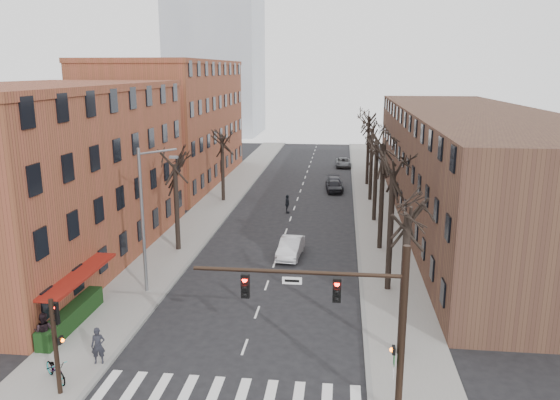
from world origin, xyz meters
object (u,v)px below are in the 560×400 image
(silver_sedan, at_px, (291,248))
(parked_car_mid, at_px, (334,184))
(pedestrian_a, at_px, (98,346))
(bicycle, at_px, (56,370))
(parked_car_near, at_px, (334,186))

(silver_sedan, xyz_separation_m, parked_car_mid, (2.80, 23.44, -0.03))
(silver_sedan, xyz_separation_m, pedestrian_a, (-7.40, -16.11, 0.31))
(pedestrian_a, xyz_separation_m, bicycle, (-1.26, -1.57, -0.38))
(silver_sedan, height_order, parked_car_near, silver_sedan)
(pedestrian_a, bearing_deg, bicycle, -143.90)
(parked_car_mid, distance_m, pedestrian_a, 40.84)
(parked_car_mid, relative_size, pedestrian_a, 2.70)
(parked_car_near, xyz_separation_m, pedestrian_a, (-10.20, -38.35, 0.33))
(parked_car_near, bearing_deg, silver_sedan, -102.55)
(pedestrian_a, relative_size, bicycle, 0.93)
(parked_car_mid, xyz_separation_m, bicycle, (-11.46, -41.12, -0.04))
(parked_car_near, xyz_separation_m, bicycle, (-11.46, -39.93, -0.04))
(parked_car_near, bearing_deg, bicycle, -111.39)
(silver_sedan, bearing_deg, parked_car_mid, 87.82)
(parked_car_near, height_order, bicycle, parked_car_near)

